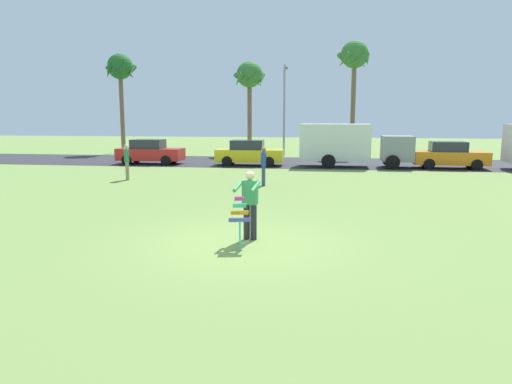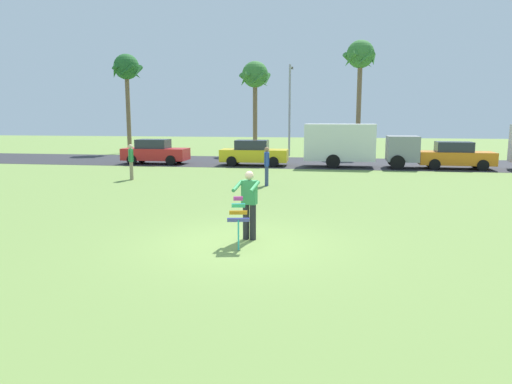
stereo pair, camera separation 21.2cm
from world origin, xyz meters
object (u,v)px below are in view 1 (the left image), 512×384
Objects in this scene: person_kite_flyer at (250,202)px; person_walker_far at (127,161)px; person_walker_near at (264,165)px; parked_car_orange at (450,156)px; kite_held at (240,215)px; parked_truck_grey_van at (349,144)px; parked_car_yellow at (249,153)px; palm_tree_centre_far at (354,60)px; palm_tree_right_near at (250,78)px; palm_tree_left_near at (120,71)px; streetlight_pole at (284,104)px; parked_car_red at (150,152)px.

person_kite_flyer is 1.00× the size of person_walker_far.
parked_car_orange is at bearing 40.79° from person_walker_near.
kite_held is 0.18× the size of parked_truck_grey_van.
palm_tree_centre_far is at bearing 51.74° from parked_car_yellow.
parked_car_orange is at bearing -34.25° from palm_tree_right_near.
parked_car_yellow is 0.48× the size of palm_tree_centre_far.
palm_tree_left_near reaches higher than streetlight_pole.
person_walker_far reaches higher than kite_held.
person_walker_near is (-0.80, 10.16, 0.13)m from kite_held.
parked_car_red is at bearing 116.59° from kite_held.
kite_held is 0.28× the size of parked_car_red.
palm_tree_right_near reaches higher than kite_held.
person_walker_near reaches higher than parked_car_orange.
palm_tree_centre_far reaches higher than kite_held.
parked_truck_grey_van reaches higher than person_walker_far.
parked_truck_grey_van reaches higher than parked_car_orange.
person_kite_flyer is 28.02m from palm_tree_right_near.
parked_truck_grey_van is at bearing -179.99° from parked_car_orange.
palm_tree_centre_far is 1.26× the size of streetlight_pole.
parked_car_orange is 13.47m from streetlight_pole.
parked_car_red is at bearing -118.85° from palm_tree_right_near.
parked_car_red is 0.51× the size of palm_tree_left_near.
person_walker_near is at bearing -115.34° from parked_truck_grey_van.
person_walker_near is (-10.00, -8.63, 0.16)m from parked_car_orange.
person_walker_near is (-4.72, -17.23, -6.45)m from palm_tree_centre_far.
palm_tree_left_near is at bearing 119.68° from person_kite_flyer.
palm_tree_left_near is 14.17m from streetlight_pole.
parked_car_red is at bearing 103.08° from person_walker_far.
parked_car_red is at bearing -56.90° from palm_tree_left_near.
palm_tree_left_near is 10.88m from palm_tree_right_near.
streetlight_pole is (1.51, 7.73, 3.22)m from parked_car_yellow.
parked_car_orange is at bearing -58.50° from palm_tree_centre_far.
palm_tree_left_near is at bearing 129.44° from person_walker_near.
parked_truck_grey_van is (12.69, -0.00, 0.64)m from parked_car_red.
streetlight_pole is at bearing 92.92° from kite_held.
palm_tree_left_near reaches higher than kite_held.
parked_car_orange is at bearing 0.01° from parked_truck_grey_van.
kite_held is 20.92m from parked_car_orange.
palm_tree_centre_far is 20.98m from person_walker_far.
palm_tree_centre_far is (6.79, 8.61, 6.61)m from parked_car_yellow.
palm_tree_left_near is 19.12m from palm_tree_centre_far.
palm_tree_right_near is (10.86, 0.35, -0.70)m from palm_tree_left_near.
palm_tree_left_near is (-15.19, 27.65, 6.04)m from kite_held.
streetlight_pole is (13.84, -1.13, -2.85)m from palm_tree_left_near.
palm_tree_right_near reaches higher than person_kite_flyer.
palm_tree_centre_far is 5.10× the size of person_walker_far.
streetlight_pole is at bearing 43.83° from parked_car_red.
parked_car_red is 6.54m from parked_car_yellow.
parked_truck_grey_van reaches higher than kite_held.
parked_car_red is 12.20m from palm_tree_left_near.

